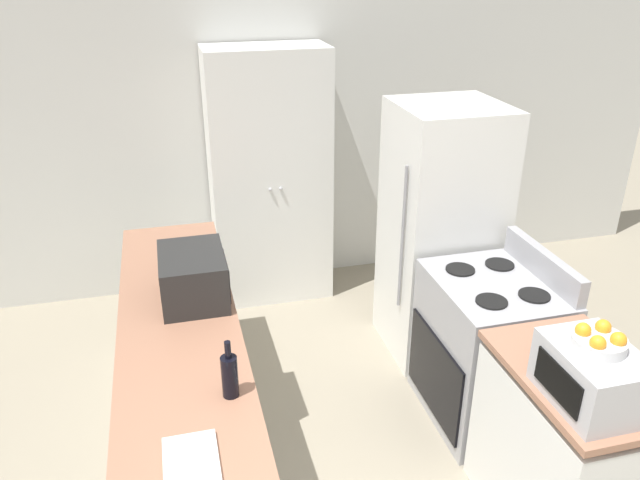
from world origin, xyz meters
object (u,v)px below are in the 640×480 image
Objects in this scene: stove at (487,349)px; toaster_oven at (592,376)px; refrigerator at (440,234)px; fruit_bowl at (599,340)px; wine_bottle at (230,375)px; pantry_cabinet at (270,178)px; microwave at (193,276)px.

toaster_oven reaches higher than stove.
refrigerator is 1.80m from fruit_bowl.
fruit_bowl is at bearing -94.52° from refrigerator.
wine_bottle is at bearing 164.76° from fruit_bowl.
wine_bottle is 0.63× the size of toaster_oven.
fruit_bowl is (1.44, -0.39, 0.19)m from wine_bottle.
wine_bottle reaches higher than toaster_oven.
wine_bottle is 1.51m from fruit_bowl.
pantry_cabinet is at bearing 75.98° from wine_bottle.
microwave is 2.11× the size of fruit_bowl.
fruit_bowl reaches higher than toaster_oven.
stove is 0.88m from refrigerator.
microwave is (-1.66, 0.25, 0.58)m from stove.
microwave is at bearing 171.34° from stove.
refrigerator is at bearing 88.93° from stove.
toaster_oven is (0.83, -2.84, 0.05)m from pantry_cabinet.
pantry_cabinet is at bearing 117.83° from stove.
pantry_cabinet reaches higher than microwave.
stove is 2.55× the size of toaster_oven.
refrigerator is at bearing 85.22° from toaster_oven.
pantry_cabinet reaches higher than wine_bottle.
toaster_oven is 0.16m from fruit_bowl.
wine_bottle is at bearing -104.02° from pantry_cabinet.
toaster_oven is (-0.15, -1.78, 0.17)m from refrigerator.
fruit_bowl is (-0.14, -1.77, 0.33)m from refrigerator.
stove is at bearing -8.66° from microwave.
microwave is at bearing 140.36° from toaster_oven.
stove is 1.78m from microwave.
pantry_cabinet reaches higher than refrigerator.
refrigerator reaches higher than stove.
pantry_cabinet is 2.13m from stove.
microwave is 1.98m from fruit_bowl.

